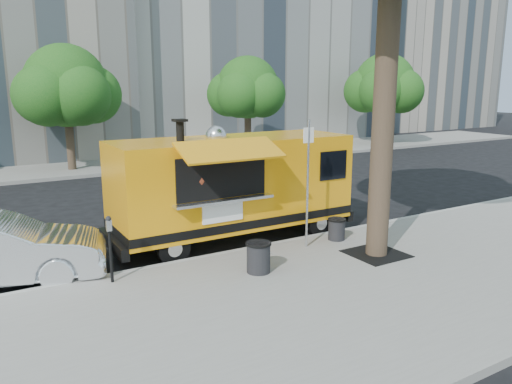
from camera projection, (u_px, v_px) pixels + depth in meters
ground at (219, 245)px, 12.42m from camera, size 120.00×120.00×0.00m
sidewalk at (318, 301)px, 9.05m from camera, size 60.00×6.00×0.15m
curb at (237, 253)px, 11.63m from camera, size 60.00×0.14×0.16m
far_sidewalk at (91, 166)px, 23.72m from camera, size 60.00×5.00×0.15m
building_right at (391, 38)px, 45.88m from camera, size 16.00×12.00×16.00m
tree_well at (376, 254)px, 11.35m from camera, size 1.20×1.20×0.02m
far_tree_b at (66, 86)px, 21.75m from camera, size 3.60×3.60×5.50m
far_tree_c at (248, 88)px, 26.04m from camera, size 3.24×3.24×5.21m
far_tree_d at (384, 84)px, 31.18m from camera, size 3.78×3.78×5.64m
sign_post at (308, 176)px, 11.51m from camera, size 0.28×0.06×3.00m
parking_meter at (110, 241)px, 9.58m from camera, size 0.11×0.11×1.33m
food_truck at (233, 184)px, 12.51m from camera, size 6.36×2.92×3.12m
trash_bin_left at (337, 228)px, 12.34m from camera, size 0.45×0.45×0.54m
trash_bin_right at (258, 256)px, 10.20m from camera, size 0.53×0.53×0.63m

